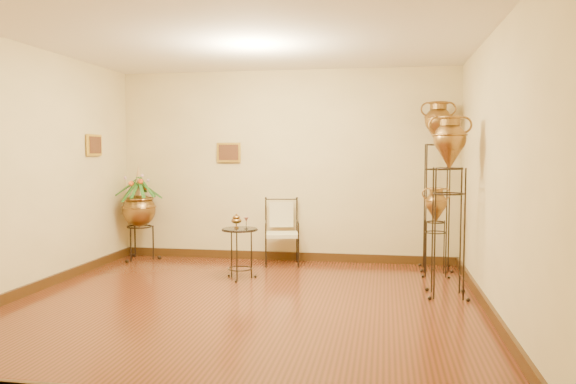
% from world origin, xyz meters
% --- Properties ---
extents(ground, '(5.00, 5.00, 0.00)m').
position_xyz_m(ground, '(0.00, 0.00, 0.00)').
color(ground, maroon).
rests_on(ground, ground).
extents(room_shell, '(5.02, 5.02, 2.81)m').
position_xyz_m(room_shell, '(-0.01, 0.01, 1.73)').
color(room_shell, beige).
rests_on(room_shell, ground).
extents(amphora_tall, '(0.50, 0.50, 2.30)m').
position_xyz_m(amphora_tall, '(2.15, 2.15, 1.18)').
color(amphora_tall, black).
rests_on(amphora_tall, ground).
extents(amphora_mid, '(0.47, 0.47, 2.02)m').
position_xyz_m(amphora_mid, '(2.15, 0.70, 1.02)').
color(amphora_mid, black).
rests_on(amphora_mid, ground).
extents(amphora_short, '(0.43, 0.43, 1.17)m').
position_xyz_m(amphora_short, '(2.11, 1.78, 0.58)').
color(amphora_short, black).
rests_on(amphora_short, ground).
extents(planter_urn, '(0.97, 0.97, 1.44)m').
position_xyz_m(planter_urn, '(-2.15, 2.15, 0.80)').
color(planter_urn, black).
rests_on(planter_urn, ground).
extents(armchair, '(0.61, 0.59, 0.94)m').
position_xyz_m(armchair, '(0.01, 2.15, 0.47)').
color(armchair, black).
rests_on(armchair, ground).
extents(side_table, '(0.58, 0.58, 0.81)m').
position_xyz_m(side_table, '(-0.34, 1.14, 0.34)').
color(side_table, black).
rests_on(side_table, ground).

